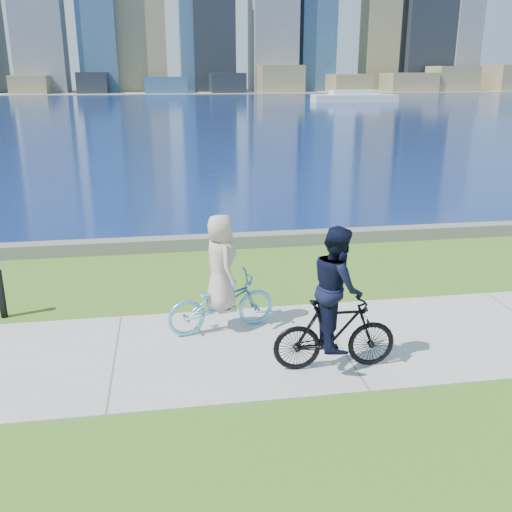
{
  "coord_description": "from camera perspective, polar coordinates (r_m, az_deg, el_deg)",
  "views": [
    {
      "loc": [
        1.01,
        -9.13,
        4.76
      ],
      "look_at": [
        2.8,
        1.94,
        1.1
      ],
      "focal_mm": 40.0,
      "sensor_mm": 36.0,
      "label": 1
    }
  ],
  "objects": [
    {
      "name": "cyclist_woman",
      "position": [
        10.73,
        -3.52,
        -3.26
      ],
      "size": [
        1.2,
        2.22,
        2.27
      ],
      "rotation": [
        0.0,
        0.0,
        1.8
      ],
      "color": "#5FB5E8",
      "rests_on": "ground"
    },
    {
      "name": "ground",
      "position": [
        10.35,
        -13.95,
        -9.9
      ],
      "size": [
        320.0,
        320.0,
        0.0
      ],
      "primitive_type": "plane",
      "color": "#3D681B",
      "rests_on": "ground"
    },
    {
      "name": "concrete_path",
      "position": [
        10.34,
        -13.95,
        -9.85
      ],
      "size": [
        80.0,
        3.5,
        0.02
      ],
      "primitive_type": "cube",
      "color": "#ABABA6",
      "rests_on": "ground"
    },
    {
      "name": "bollard_lamp",
      "position": [
        12.44,
        -24.23,
        -2.7
      ],
      "size": [
        0.19,
        0.19,
        1.2
      ],
      "color": "black",
      "rests_on": "ground"
    },
    {
      "name": "seawall",
      "position": [
        16.03,
        -12.42,
        1.02
      ],
      "size": [
        90.0,
        0.5,
        0.35
      ],
      "primitive_type": "cube",
      "color": "#65625E",
      "rests_on": "ground"
    },
    {
      "name": "cyclist_man",
      "position": [
        9.37,
        8.0,
        -5.48
      ],
      "size": [
        0.79,
        2.07,
        2.45
      ],
      "rotation": [
        0.0,
        0.0,
        1.53
      ],
      "color": "black",
      "rests_on": "ground"
    },
    {
      "name": "ferry_far",
      "position": [
        94.6,
        9.81,
        15.38
      ],
      "size": [
        13.35,
        3.81,
        1.81
      ],
      "color": "silver",
      "rests_on": "ground"
    },
    {
      "name": "far_shore",
      "position": [
        139.21,
        -9.99,
        15.87
      ],
      "size": [
        320.0,
        30.0,
        0.12
      ],
      "primitive_type": "cube",
      "color": "gray",
      "rests_on": "ground"
    },
    {
      "name": "bay_water",
      "position": [
        81.28,
        -10.22,
        14.43
      ],
      "size": [
        320.0,
        131.0,
        0.01
      ],
      "primitive_type": "cube",
      "color": "#0C1E52",
      "rests_on": "ground"
    }
  ]
}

